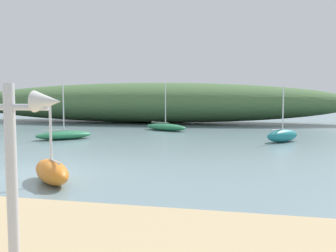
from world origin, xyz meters
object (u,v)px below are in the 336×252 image
(sailboat_outer_mooring, at_px, (165,127))
(sailboat_east_reach, at_px, (64,135))
(sailboat_inner_mooring, at_px, (282,136))
(sailboat_west_reach, at_px, (52,171))

(sailboat_outer_mooring, bearing_deg, sailboat_east_reach, -124.43)
(sailboat_inner_mooring, height_order, sailboat_east_reach, sailboat_east_reach)
(sailboat_outer_mooring, bearing_deg, sailboat_west_reach, -88.66)
(sailboat_east_reach, bearing_deg, sailboat_west_reach, -63.11)
(sailboat_east_reach, height_order, sailboat_west_reach, sailboat_east_reach)
(sailboat_east_reach, xyz_separation_m, sailboat_west_reach, (5.61, -11.05, 0.09))
(sailboat_outer_mooring, bearing_deg, sailboat_inner_mooring, -34.58)
(sailboat_west_reach, relative_size, sailboat_outer_mooring, 0.59)
(sailboat_west_reach, bearing_deg, sailboat_outer_mooring, 91.34)
(sailboat_inner_mooring, bearing_deg, sailboat_outer_mooring, 145.42)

